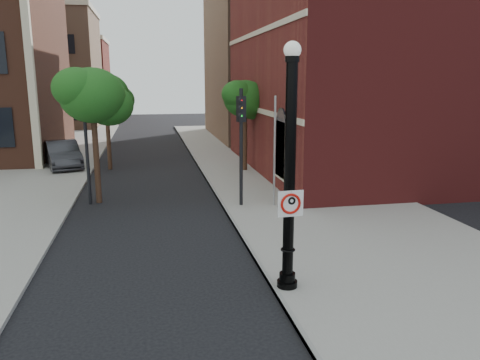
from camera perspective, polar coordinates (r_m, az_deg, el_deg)
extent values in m
plane|color=black|center=(12.14, -6.24, -12.90)|extent=(120.00, 120.00, 0.00)
cube|color=gray|center=(22.64, 6.73, -0.82)|extent=(8.00, 60.00, 0.12)
cube|color=gray|center=(30.51, -26.52, 1.36)|extent=(10.00, 50.00, 0.12)
cube|color=gray|center=(21.77, -3.22, -1.25)|extent=(0.10, 60.00, 0.14)
cube|color=maroon|center=(30.14, 23.43, 12.90)|extent=(22.00, 16.00, 12.00)
cube|color=black|center=(21.03, 4.99, 3.60)|extent=(0.08, 1.40, 2.40)
cube|color=beige|center=(25.69, 1.95, 8.57)|extent=(0.06, 16.00, 0.25)
cube|color=beige|center=(25.74, 2.01, 17.49)|extent=(0.06, 16.00, 0.25)
cube|color=beige|center=(28.69, -24.42, 14.90)|extent=(0.40, 0.40, 14.00)
cube|color=#956B51|center=(56.09, -23.23, 12.16)|extent=(12.00, 12.00, 12.00)
cube|color=maroon|center=(69.86, -20.82, 11.35)|extent=(12.00, 12.00, 10.00)
cube|color=#956B51|center=(44.34, 11.51, 14.41)|extent=(22.00, 14.00, 14.00)
cylinder|color=black|center=(11.90, 5.76, -12.70)|extent=(0.50, 0.50, 0.27)
cylinder|color=black|center=(11.81, 5.78, -11.71)|extent=(0.40, 0.40, 0.23)
cylinder|color=black|center=(11.03, 6.06, 0.36)|extent=(0.27, 0.27, 5.23)
torus|color=black|center=(11.54, 5.86, -8.43)|extent=(0.36, 0.36, 0.05)
cylinder|color=black|center=(10.81, 6.39, 14.44)|extent=(0.32, 0.32, 0.14)
sphere|color=silver|center=(10.82, 6.42, 15.48)|extent=(0.40, 0.40, 0.40)
cube|color=white|center=(11.03, 6.19, -2.88)|extent=(0.63, 0.05, 0.63)
cube|color=black|center=(10.96, 6.22, -1.42)|extent=(0.63, 0.04, 0.05)
cube|color=black|center=(11.11, 6.15, -4.32)|extent=(0.63, 0.04, 0.05)
cube|color=black|center=(10.93, 4.76, -2.99)|extent=(0.05, 0.01, 0.63)
cube|color=black|center=(11.13, 7.58, -2.78)|extent=(0.05, 0.01, 0.63)
torus|color=#C10F07|center=(11.03, 6.19, -2.88)|extent=(0.51, 0.09, 0.50)
cube|color=#C10F07|center=(11.03, 6.19, -2.88)|extent=(0.36, 0.03, 0.36)
cube|color=black|center=(11.01, 5.90, -2.90)|extent=(0.06, 0.01, 0.29)
torus|color=black|center=(11.02, 6.32, -2.53)|extent=(0.20, 0.07, 0.20)
cylinder|color=black|center=(10.96, 6.22, -1.45)|extent=(0.03, 0.02, 0.03)
imported|color=#2B2B30|center=(29.30, -20.81, 2.92)|extent=(2.96, 5.14, 1.60)
cylinder|color=black|center=(20.14, -18.19, 3.74)|extent=(0.14, 0.14, 4.75)
cube|color=black|center=(19.99, -18.49, 8.24)|extent=(0.32, 0.30, 0.99)
sphere|color=#E50505|center=(19.81, -18.58, 9.21)|extent=(0.18, 0.18, 0.18)
sphere|color=#FF8C00|center=(19.83, -18.52, 8.35)|extent=(0.18, 0.18, 0.18)
sphere|color=#00E519|center=(19.85, -18.46, 7.50)|extent=(0.18, 0.18, 0.18)
cylinder|color=black|center=(18.60, 0.14, 3.74)|extent=(0.14, 0.14, 4.78)
cube|color=black|center=(18.43, 0.14, 8.64)|extent=(0.37, 0.35, 1.00)
sphere|color=#E50505|center=(18.26, 0.09, 9.70)|extent=(0.18, 0.18, 0.18)
sphere|color=#FF8C00|center=(18.27, 0.09, 8.76)|extent=(0.18, 0.18, 0.18)
sphere|color=#00E519|center=(18.29, 0.09, 7.83)|extent=(0.18, 0.18, 0.18)
cylinder|color=#999999|center=(18.67, 4.23, 3.31)|extent=(0.09, 0.09, 4.51)
cylinder|color=black|center=(20.34, -17.14, 3.07)|extent=(0.24, 0.24, 4.18)
ellipsoid|color=#1A5316|center=(20.12, -17.57, 9.80)|extent=(2.63, 2.63, 2.24)
ellipsoid|color=#1A5316|center=(20.56, -15.68, 8.79)|extent=(2.03, 2.03, 1.73)
ellipsoid|color=#1A5316|center=(19.82, -19.30, 10.53)|extent=(1.91, 1.91, 1.63)
cylinder|color=black|center=(27.87, -15.77, 5.38)|extent=(0.24, 0.24, 4.06)
ellipsoid|color=#1A5316|center=(27.71, -16.05, 10.15)|extent=(2.55, 2.55, 2.17)
ellipsoid|color=#1A5316|center=(28.15, -14.74, 9.42)|extent=(1.97, 1.97, 1.68)
ellipsoid|color=#1A5316|center=(27.40, -17.25, 10.66)|extent=(1.86, 1.86, 1.58)
cylinder|color=black|center=(26.11, 0.61, 5.10)|extent=(0.24, 0.24, 3.79)
ellipsoid|color=#1A5316|center=(25.92, 0.62, 9.86)|extent=(2.38, 2.38, 2.03)
ellipsoid|color=#1A5316|center=(26.48, 1.59, 9.08)|extent=(1.84, 1.84, 1.57)
ellipsoid|color=#1A5316|center=(25.50, -0.31, 10.43)|extent=(1.73, 1.73, 1.47)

